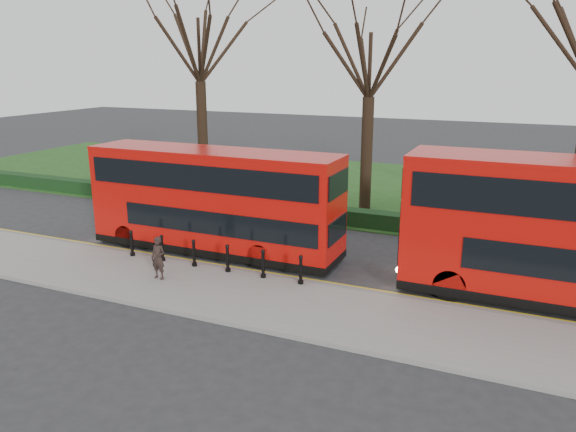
% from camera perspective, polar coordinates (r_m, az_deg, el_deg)
% --- Properties ---
extents(ground, '(120.00, 120.00, 0.00)m').
position_cam_1_polar(ground, '(22.22, -4.53, -4.82)').
color(ground, '#28282B').
rests_on(ground, ground).
extents(pavement, '(60.00, 4.00, 0.15)m').
position_cam_1_polar(pavement, '(19.79, -8.66, -7.34)').
color(pavement, gray).
rests_on(pavement, ground).
extents(kerb, '(60.00, 0.25, 0.16)m').
position_cam_1_polar(kerb, '(21.38, -5.80, -5.48)').
color(kerb, slate).
rests_on(kerb, ground).
extents(grass_verge, '(60.00, 18.00, 0.06)m').
position_cam_1_polar(grass_verge, '(35.60, 6.93, 2.92)').
color(grass_verge, '#1A4517').
rests_on(grass_verge, ground).
extents(hedge, '(60.00, 0.90, 0.80)m').
position_cam_1_polar(hedge, '(27.98, 2.03, 0.36)').
color(hedge, black).
rests_on(hedge, ground).
extents(yellow_line_outer, '(60.00, 0.10, 0.01)m').
position_cam_1_polar(yellow_line_outer, '(21.64, -5.41, -5.39)').
color(yellow_line_outer, yellow).
rests_on(yellow_line_outer, ground).
extents(yellow_line_inner, '(60.00, 0.10, 0.01)m').
position_cam_1_polar(yellow_line_inner, '(21.81, -5.15, -5.22)').
color(yellow_line_inner, yellow).
rests_on(yellow_line_inner, ground).
extents(tree_left, '(7.64, 7.64, 11.93)m').
position_cam_1_polar(tree_left, '(33.55, -9.04, 16.97)').
color(tree_left, black).
rests_on(tree_left, ground).
extents(tree_mid, '(6.90, 6.90, 10.79)m').
position_cam_1_polar(tree_mid, '(29.41, 8.34, 15.60)').
color(tree_mid, black).
rests_on(tree_mid, ground).
extents(bollard_row, '(7.46, 0.15, 1.00)m').
position_cam_1_polar(bollard_row, '(21.22, -7.87, -4.05)').
color(bollard_row, black).
rests_on(bollard_row, pavement).
extents(bus_lead, '(10.69, 2.46, 4.25)m').
position_cam_1_polar(bus_lead, '(23.16, -7.53, 1.48)').
color(bus_lead, '#BF0D08').
rests_on(bus_lead, ground).
extents(pedestrian, '(0.59, 0.40, 1.55)m').
position_cam_1_polar(pedestrian, '(20.52, -13.05, -4.19)').
color(pedestrian, black).
rests_on(pedestrian, pavement).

